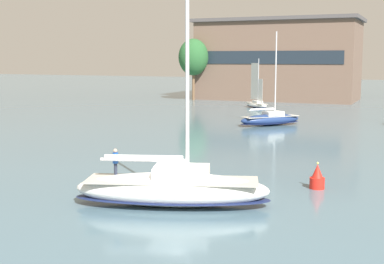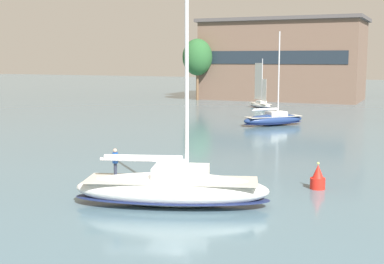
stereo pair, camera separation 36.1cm
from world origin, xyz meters
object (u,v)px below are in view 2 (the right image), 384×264
at_px(sailboat_moored_far_slip, 273,119).
at_px(tree_shore_center, 197,57).
at_px(sailboat_moored_mid_channel, 260,104).
at_px(channel_buoy, 318,178).
at_px(sailboat_main, 172,188).

bearing_deg(sailboat_moored_far_slip, tree_shore_center, 126.89).
bearing_deg(sailboat_moored_far_slip, sailboat_moored_mid_channel, 110.86).
bearing_deg(channel_buoy, sailboat_moored_mid_channel, 110.63).
bearing_deg(sailboat_moored_mid_channel, channel_buoy, -69.37).
distance_m(sailboat_main, channel_buoy, 10.49).
bearing_deg(sailboat_main, sailboat_moored_mid_channel, 102.19).
relative_size(sailboat_moored_mid_channel, sailboat_moored_far_slip, 0.71).
height_order(sailboat_main, channel_buoy, sailboat_main).
relative_size(tree_shore_center, channel_buoy, 6.91).
height_order(sailboat_moored_mid_channel, sailboat_moored_far_slip, sailboat_moored_far_slip).
xyz_separation_m(sailboat_moored_mid_channel, sailboat_moored_far_slip, (8.70, -22.85, 0.08)).
height_order(tree_shore_center, channel_buoy, tree_shore_center).
distance_m(tree_shore_center, sailboat_moored_mid_channel, 22.22).
distance_m(tree_shore_center, sailboat_moored_far_slip, 43.78).
relative_size(tree_shore_center, sailboat_main, 0.79).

